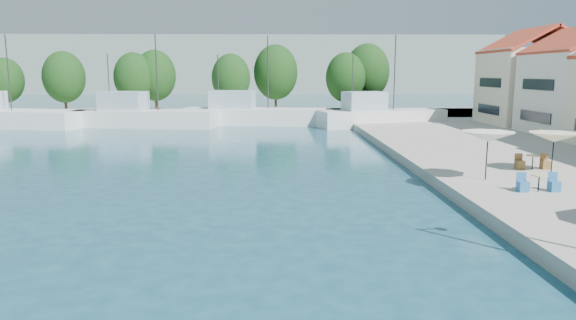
{
  "coord_description": "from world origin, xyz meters",
  "views": [
    {
      "loc": [
        -1.96,
        -0.98,
        5.75
      ],
      "look_at": [
        -1.36,
        26.0,
        1.17
      ],
      "focal_mm": 32.0,
      "sensor_mm": 36.0,
      "label": 1
    }
  ],
  "objects_px": {
    "trawler_02": "(141,117)",
    "trawler_03": "(250,115)",
    "umbrella_white": "(488,137)",
    "umbrella_cream": "(554,137)",
    "trawler_04": "(379,117)"
  },
  "relations": [
    {
      "from": "trawler_03",
      "to": "umbrella_cream",
      "type": "xyz_separation_m",
      "value": [
        17.5,
        -31.72,
        1.36
      ]
    },
    {
      "from": "trawler_02",
      "to": "umbrella_cream",
      "type": "distance_m",
      "value": 41.28
    },
    {
      "from": "trawler_03",
      "to": "umbrella_white",
      "type": "distance_m",
      "value": 36.17
    },
    {
      "from": "trawler_02",
      "to": "trawler_03",
      "type": "relative_size",
      "value": 0.96
    },
    {
      "from": "trawler_02",
      "to": "umbrella_white",
      "type": "xyz_separation_m",
      "value": [
        24.83,
        -31.13,
        1.65
      ]
    },
    {
      "from": "trawler_03",
      "to": "umbrella_white",
      "type": "height_order",
      "value": "trawler_03"
    },
    {
      "from": "umbrella_cream",
      "to": "trawler_03",
      "type": "bearing_deg",
      "value": 118.89
    },
    {
      "from": "trawler_03",
      "to": "trawler_04",
      "type": "height_order",
      "value": "same"
    },
    {
      "from": "umbrella_white",
      "to": "umbrella_cream",
      "type": "bearing_deg",
      "value": 23.94
    },
    {
      "from": "trawler_04",
      "to": "umbrella_cream",
      "type": "height_order",
      "value": "trawler_04"
    },
    {
      "from": "trawler_03",
      "to": "umbrella_white",
      "type": "bearing_deg",
      "value": -61.98
    },
    {
      "from": "trawler_02",
      "to": "umbrella_white",
      "type": "bearing_deg",
      "value": -42.76
    },
    {
      "from": "trawler_02",
      "to": "trawler_03",
      "type": "bearing_deg",
      "value": 20.78
    },
    {
      "from": "umbrella_white",
      "to": "trawler_03",
      "type": "bearing_deg",
      "value": 111.44
    },
    {
      "from": "trawler_04",
      "to": "umbrella_white",
      "type": "bearing_deg",
      "value": -107.48
    }
  ]
}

